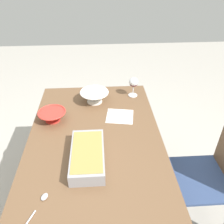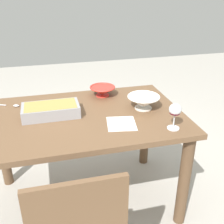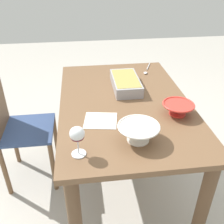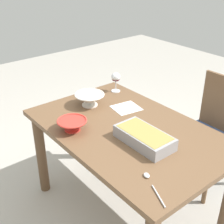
% 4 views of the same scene
% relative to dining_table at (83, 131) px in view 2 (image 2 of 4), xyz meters
% --- Properties ---
extents(ground_plane, '(8.00, 8.00, 0.00)m').
position_rel_dining_table_xyz_m(ground_plane, '(0.00, 0.00, -0.62)').
color(ground_plane, '#B2ADA3').
extents(dining_table, '(1.36, 0.88, 0.75)m').
position_rel_dining_table_xyz_m(dining_table, '(0.00, 0.00, 0.00)').
color(dining_table, brown).
rests_on(dining_table, ground_plane).
extents(wine_glass, '(0.08, 0.08, 0.17)m').
position_rel_dining_table_xyz_m(wine_glass, '(0.51, -0.32, 0.24)').
color(wine_glass, white).
rests_on(wine_glass, dining_table).
extents(casserole_dish, '(0.37, 0.19, 0.08)m').
position_rel_dining_table_xyz_m(casserole_dish, '(-0.20, 0.04, 0.17)').
color(casserole_dish, '#99999E').
rests_on(casserole_dish, dining_table).
extents(mixing_bowl, '(0.20, 0.20, 0.08)m').
position_rel_dining_table_xyz_m(mixing_bowl, '(0.21, 0.30, 0.17)').
color(mixing_bowl, red).
rests_on(mixing_bowl, dining_table).
extents(small_bowl, '(0.23, 0.23, 0.10)m').
position_rel_dining_table_xyz_m(small_bowl, '(0.44, -0.00, 0.18)').
color(small_bowl, white).
rests_on(small_bowl, dining_table).
extents(serving_spoon, '(0.24, 0.12, 0.01)m').
position_rel_dining_table_xyz_m(serving_spoon, '(-0.49, 0.27, 0.13)').
color(serving_spoon, silver).
rests_on(serving_spoon, dining_table).
extents(napkin, '(0.21, 0.22, 0.00)m').
position_rel_dining_table_xyz_m(napkin, '(0.22, -0.19, 0.13)').
color(napkin, white).
rests_on(napkin, dining_table).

